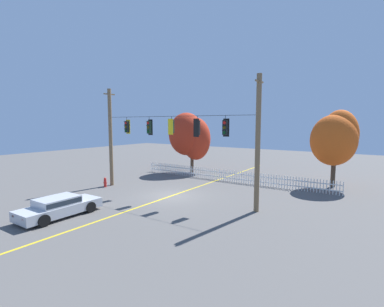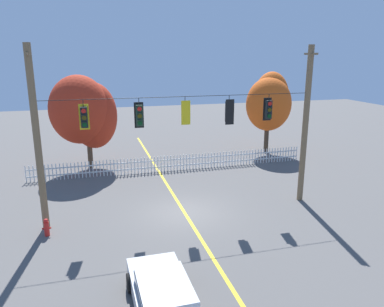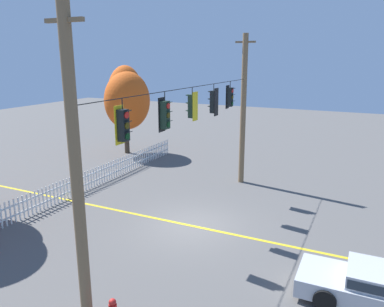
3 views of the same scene
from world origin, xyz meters
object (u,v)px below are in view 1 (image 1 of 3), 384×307
Objects in this scene: traffic_signal_northbound_primary at (149,127)px; autumn_maple_mid at (336,138)px; traffic_signal_eastbound_side at (127,127)px; traffic_signal_southbound_primary at (197,128)px; traffic_signal_northbound_secondary at (172,127)px; traffic_signal_westbound_side at (225,128)px; autumn_maple_near_fence at (190,136)px; parked_car at (59,206)px; fire_hydrant at (105,182)px.

autumn_maple_mid is (11.52, 9.78, -0.93)m from traffic_signal_northbound_primary.
traffic_signal_southbound_primary is (6.76, -0.02, -0.02)m from traffic_signal_eastbound_side.
traffic_signal_northbound_secondary is at bearing -0.23° from traffic_signal_eastbound_side.
traffic_signal_westbound_side is 12.77m from autumn_maple_near_fence.
traffic_signal_eastbound_side is at bearing 179.77° from traffic_signal_northbound_secondary.
parked_car is 5.73× the size of fire_hydrant.
parked_car is at bearing -74.27° from traffic_signal_eastbound_side.
traffic_signal_eastbound_side is at bearing -89.70° from autumn_maple_near_fence.
traffic_signal_westbound_side reaches higher than fire_hydrant.
traffic_signal_eastbound_side is 0.29× the size of parked_car.
traffic_signal_southbound_primary is at bearing -53.22° from autumn_maple_near_fence.
traffic_signal_northbound_primary is 8.48m from parked_car.
traffic_signal_northbound_primary is 0.99× the size of traffic_signal_southbound_primary.
traffic_signal_westbound_side is 10.89m from parked_car.
autumn_maple_near_fence is at bearing 79.32° from fire_hydrant.
traffic_signal_eastbound_side is 17.06m from autumn_maple_mid.
autumn_maple_mid is at bearing 46.30° from traffic_signal_northbound_secondary.
parked_car is at bearing -58.42° from fire_hydrant.
traffic_signal_northbound_primary is at bearing 86.99° from parked_car.
traffic_signal_westbound_side is 0.21× the size of autumn_maple_mid.
parked_car is (2.08, -16.32, -3.34)m from autumn_maple_near_fence.
autumn_maple_near_fence is 8.03× the size of fire_hydrant.
autumn_maple_mid reaches higher than traffic_signal_northbound_secondary.
parked_car is 7.55m from fire_hydrant.
fire_hydrant is (-10.77, -0.81, -4.65)m from traffic_signal_westbound_side.
traffic_signal_southbound_primary reaches higher than parked_car.
traffic_signal_southbound_primary is 1.75× the size of fire_hydrant.
autumn_maple_mid is at bearing 55.04° from parked_car.
traffic_signal_eastbound_side is 5.09m from fire_hydrant.
autumn_maple_near_fence is at bearing 116.89° from traffic_signal_northbound_secondary.
autumn_maple_mid is (5.08, 9.78, -0.96)m from traffic_signal_westbound_side.
fire_hydrant is (-1.91, -0.81, -4.64)m from traffic_signal_eastbound_side.
traffic_signal_eastbound_side is 8.86m from traffic_signal_westbound_side.
autumn_maple_near_fence is 1.00× the size of autumn_maple_mid.
traffic_signal_northbound_secondary is at bearing 6.95° from fire_hydrant.
autumn_maple_near_fence is 16.79m from parked_car.
autumn_maple_mid is 7.99× the size of fire_hydrant.
autumn_maple_near_fence is at bearing 97.28° from parked_car.
autumn_maple_near_fence is at bearing 105.18° from traffic_signal_northbound_primary.
traffic_signal_northbound_secondary is 2.19m from traffic_signal_southbound_primary.
autumn_maple_mid reaches higher than parked_car.
traffic_signal_northbound_secondary is 8.04m from fire_hydrant.
traffic_signal_northbound_primary is at bearing -74.82° from autumn_maple_near_fence.
autumn_maple_mid is at bearing 35.07° from traffic_signal_eastbound_side.
autumn_maple_mid is at bearing 62.58° from traffic_signal_westbound_side.
fire_hydrant is at bearing 121.58° from parked_car.
traffic_signal_southbound_primary is 0.22× the size of autumn_maple_mid.
autumn_maple_mid reaches higher than traffic_signal_westbound_side.
traffic_signal_northbound_primary is 1.07× the size of traffic_signal_northbound_secondary.
autumn_maple_mid reaches higher than fire_hydrant.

